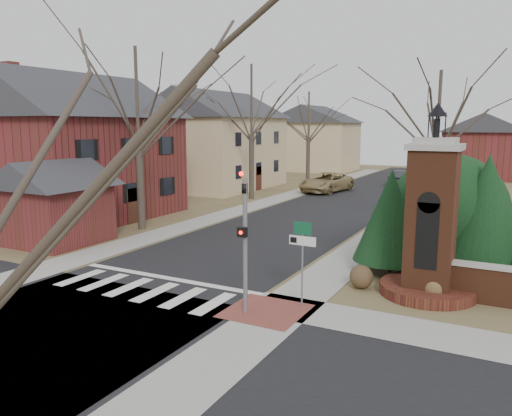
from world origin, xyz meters
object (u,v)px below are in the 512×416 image
Objects in this scene: sign_post at (302,247)px; pickup_truck at (326,182)px; traffic_signal_pole at (245,232)px; distant_car at (403,178)px; brick_gate_monument at (431,233)px.

sign_post is 0.46× the size of pickup_truck.
traffic_signal_pole is 36.06m from distant_car.
traffic_signal_pole is 1.64× the size of sign_post.
brick_gate_monument reaches higher than traffic_signal_pole.
sign_post is 4.55m from brick_gate_monument.
pickup_truck is (-12.23, 23.75, -1.33)m from brick_gate_monument.
pickup_truck is at bearing 65.65° from distant_car.
pickup_truck is (-8.82, 26.75, -1.12)m from sign_post.
sign_post is 28.19m from pickup_truck.
sign_post is at bearing 47.57° from traffic_signal_pole.
pickup_truck is at bearing 117.25° from brick_gate_monument.
sign_post is (1.29, 1.41, -0.64)m from traffic_signal_pole.
traffic_signal_pole is at bearing -132.43° from sign_post.
pickup_truck is at bearing 104.97° from traffic_signal_pole.
traffic_signal_pole reaches higher than distant_car.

